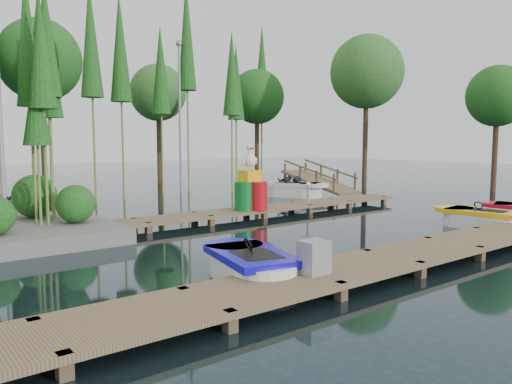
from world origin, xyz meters
TOP-DOWN VIEW (x-y plane):
  - ground_plane at (0.00, 0.00)m, footprint 90.00×90.00m
  - near_dock at (0.00, -4.50)m, footprint 18.00×1.50m
  - far_dock at (1.00, 2.50)m, footprint 15.00×1.20m
  - tree_screen at (-2.04, 10.60)m, footprint 34.42×18.53m
  - lamp_rear at (4.00, 11.00)m, footprint 0.30×0.30m
  - ramp at (9.00, 6.50)m, footprint 1.50×3.94m
  - boat_blue at (-2.61, -3.34)m, footprint 1.66×2.72m
  - boat_yellow_near at (5.97, -3.10)m, footprint 1.47×2.65m
  - boat_yellow_far at (-4.61, 6.31)m, footprint 2.87×1.57m
  - boat_white_far at (7.08, 6.19)m, footprint 2.56×3.28m
  - utility_cabinet at (-2.14, -4.50)m, footprint 0.46×0.39m
  - yellow_barrel at (1.83, 2.50)m, footprint 0.64×0.64m
  - drum_cluster at (1.74, 2.34)m, footprint 1.22×1.12m
  - seagull_post at (4.42, 2.50)m, footprint 0.47×0.25m

SIDE VIEW (x-z plane):
  - ground_plane at x=0.00m, z-range 0.00..0.00m
  - far_dock at x=1.00m, z-range -0.02..0.48m
  - near_dock at x=0.00m, z-range -0.02..0.48m
  - boat_yellow_near at x=5.97m, z-range -0.18..0.67m
  - boat_blue at x=-2.61m, z-range -0.18..0.67m
  - boat_yellow_far at x=-4.61m, z-range -0.40..0.98m
  - boat_white_far at x=7.08m, z-range -0.39..1.03m
  - utility_cabinet at x=-2.14m, z-range 0.30..0.86m
  - ramp at x=9.00m, z-range -0.16..1.33m
  - yellow_barrel at x=1.83m, z-range 0.30..1.26m
  - seagull_post at x=4.42m, z-range 0.43..1.18m
  - drum_cluster at x=1.74m, z-range -0.13..1.97m
  - lamp_rear at x=4.00m, z-range 0.64..7.89m
  - tree_screen at x=-2.04m, z-range 0.96..11.27m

